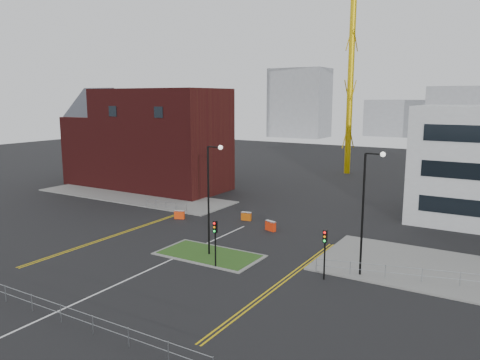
{
  "coord_description": "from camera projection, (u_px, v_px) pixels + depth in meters",
  "views": [
    {
      "loc": [
        23.26,
        -22.23,
        12.85
      ],
      "look_at": [
        0.36,
        15.64,
        5.0
      ],
      "focal_mm": 35.0,
      "sensor_mm": 36.0,
      "label": 1
    }
  ],
  "objects": [
    {
      "name": "pavement_left",
      "position": [
        133.0,
        196.0,
        61.54
      ],
      "size": [
        28.0,
        8.0,
        0.12
      ],
      "primitive_type": "cube",
      "color": "slate",
      "rests_on": "ground"
    },
    {
      "name": "barrier_right",
      "position": [
        246.0,
        216.0,
        49.41
      ],
      "size": [
        1.12,
        0.58,
        0.9
      ],
      "color": "#C5520A",
      "rests_on": "ground"
    },
    {
      "name": "railing_left",
      "position": [
        166.0,
        205.0,
        53.47
      ],
      "size": [
        6.05,
        0.05,
        1.1
      ],
      "color": "gray",
      "rests_on": "ground"
    },
    {
      "name": "railing_right",
      "position": [
        461.0,
        276.0,
        31.94
      ],
      "size": [
        19.05,
        5.05,
        1.1
      ],
      "color": "gray",
      "rests_on": "ground"
    },
    {
      "name": "streetlamp_right_near",
      "position": [
        366.0,
        204.0,
        33.06
      ],
      "size": [
        1.46,
        0.36,
        9.18
      ],
      "color": "black",
      "rests_on": "ground"
    },
    {
      "name": "yellow_left_b",
      "position": [
        131.0,
        230.0,
        45.69
      ],
      "size": [
        0.12,
        24.0,
        0.01
      ],
      "primitive_type": "cube",
      "color": "gold",
      "rests_on": "ground"
    },
    {
      "name": "yellow_left_a",
      "position": [
        129.0,
        230.0,
        45.84
      ],
      "size": [
        0.12,
        24.0,
        0.01
      ],
      "primitive_type": "cube",
      "color": "gold",
      "rests_on": "ground"
    },
    {
      "name": "skyline_d",
      "position": [
        414.0,
        118.0,
        153.82
      ],
      "size": [
        30.0,
        12.0,
        12.0
      ],
      "primitive_type": "cube",
      "color": "gray",
      "rests_on": "ground"
    },
    {
      "name": "barrier_left",
      "position": [
        179.0,
        214.0,
        50.01
      ],
      "size": [
        1.13,
        0.72,
        0.91
      ],
      "color": "#FA400D",
      "rests_on": "ground"
    },
    {
      "name": "traffic_light_island",
      "position": [
        215.0,
        235.0,
        35.38
      ],
      "size": [
        0.28,
        0.33,
        3.65
      ],
      "color": "black",
      "rests_on": "ground"
    },
    {
      "name": "ground",
      "position": [
        121.0,
        283.0,
        32.83
      ],
      "size": [
        200.0,
        200.0,
        0.0
      ],
      "primitive_type": "plane",
      "color": "black",
      "rests_on": "ground"
    },
    {
      "name": "brick_building",
      "position": [
        145.0,
        140.0,
        66.93
      ],
      "size": [
        24.2,
        10.07,
        14.24
      ],
      "color": "#481212",
      "rests_on": "ground"
    },
    {
      "name": "traffic_light_right",
      "position": [
        325.0,
        245.0,
        32.99
      ],
      "size": [
        0.28,
        0.33,
        3.65
      ],
      "color": "black",
      "rests_on": "ground"
    },
    {
      "name": "railing_front",
      "position": [
        46.0,
        304.0,
        27.64
      ],
      "size": [
        24.05,
        0.05,
        1.1
      ],
      "color": "gray",
      "rests_on": "ground"
    },
    {
      "name": "yellow_right_b",
      "position": [
        284.0,
        282.0,
        32.89
      ],
      "size": [
        0.12,
        20.0,
        0.01
      ],
      "primitive_type": "cube",
      "color": "gold",
      "rests_on": "ground"
    },
    {
      "name": "centre_line",
      "position": [
        140.0,
        274.0,
        34.51
      ],
      "size": [
        0.15,
        30.0,
        0.01
      ],
      "primitive_type": "cube",
      "color": "silver",
      "rests_on": "ground"
    },
    {
      "name": "skyline_b",
      "position": [
        472.0,
        114.0,
        135.87
      ],
      "size": [
        24.0,
        12.0,
        16.0
      ],
      "primitive_type": "cube",
      "color": "gray",
      "rests_on": "ground"
    },
    {
      "name": "yellow_right_a",
      "position": [
        280.0,
        281.0,
        33.04
      ],
      "size": [
        0.12,
        20.0,
        0.01
      ],
      "primitive_type": "cube",
      "color": "gold",
      "rests_on": "ground"
    },
    {
      "name": "grass_island",
      "position": [
        209.0,
        255.0,
        38.54
      ],
      "size": [
        8.0,
        4.0,
        0.12
      ],
      "primitive_type": "cube",
      "color": "#244F1A",
      "rests_on": "ground"
    },
    {
      "name": "barrier_mid",
      "position": [
        271.0,
        225.0,
        45.56
      ],
      "size": [
        1.22,
        0.76,
        0.98
      ],
      "color": "red",
      "rests_on": "ground"
    },
    {
      "name": "tower_crane",
      "position": [
        390.0,
        11.0,
        74.62
      ],
      "size": [
        49.69,
        20.32,
        38.25
      ],
      "color": "gold",
      "rests_on": "ground"
    },
    {
      "name": "skyline_a",
      "position": [
        300.0,
        103.0,
        152.39
      ],
      "size": [
        18.0,
        12.0,
        22.0
      ],
      "primitive_type": "cube",
      "color": "gray",
      "rests_on": "ground"
    },
    {
      "name": "island_kerb",
      "position": [
        209.0,
        255.0,
        38.54
      ],
      "size": [
        8.6,
        4.6,
        0.08
      ],
      "primitive_type": "cube",
      "color": "slate",
      "rests_on": "ground"
    },
    {
      "name": "streetlamp_island",
      "position": [
        211.0,
        191.0,
        37.49
      ],
      "size": [
        1.46,
        0.36,
        9.18
      ],
      "color": "black",
      "rests_on": "ground"
    }
  ]
}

